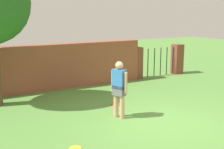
% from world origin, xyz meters
% --- Properties ---
extents(ground_plane, '(40.00, 40.00, 0.00)m').
position_xyz_m(ground_plane, '(0.00, 0.00, 0.00)').
color(ground_plane, '#568C3D').
extents(brick_wall, '(7.61, 0.50, 1.74)m').
position_xyz_m(brick_wall, '(-1.50, 4.93, 0.87)').
color(brick_wall, brown).
rests_on(brick_wall, ground).
extents(person, '(0.34, 0.51, 1.62)m').
position_xyz_m(person, '(-0.80, 0.89, 0.90)').
color(person, tan).
rests_on(person, ground).
extents(fence_gate, '(2.77, 0.44, 1.40)m').
position_xyz_m(fence_gate, '(3.57, 4.93, 0.70)').
color(fence_gate, brown).
rests_on(fence_gate, ground).
extents(frisbee_yellow, '(0.27, 0.27, 0.02)m').
position_xyz_m(frisbee_yellow, '(-2.66, -0.38, 0.01)').
color(frisbee_yellow, yellow).
rests_on(frisbee_yellow, ground).
extents(frisbee_red, '(0.27, 0.27, 0.02)m').
position_xyz_m(frisbee_red, '(-0.33, 1.98, 0.01)').
color(frisbee_red, red).
rests_on(frisbee_red, ground).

